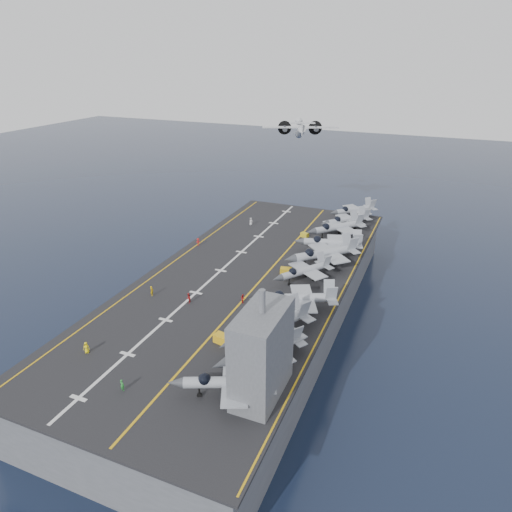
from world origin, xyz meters
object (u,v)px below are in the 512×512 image
at_px(island_superstructure, 262,344).
at_px(transport_plane, 300,132).
at_px(fighter_jet_0, 229,381).
at_px(tow_cart_a, 222,339).

relative_size(island_superstructure, transport_plane, 0.58).
relative_size(fighter_jet_0, tow_cart_a, 6.55).
bearing_deg(transport_plane, tow_cart_a, -80.40).
bearing_deg(tow_cart_a, island_superstructure, -39.29).
distance_m(island_superstructure, tow_cart_a, 14.29).
relative_size(island_superstructure, tow_cart_a, 6.06).
relative_size(tow_cart_a, transport_plane, 0.10).
height_order(island_superstructure, fighter_jet_0, island_superstructure).
xyz_separation_m(island_superstructure, fighter_jet_0, (-3.52, -2.25, -5.12)).
bearing_deg(fighter_jet_0, island_superstructure, 32.58).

